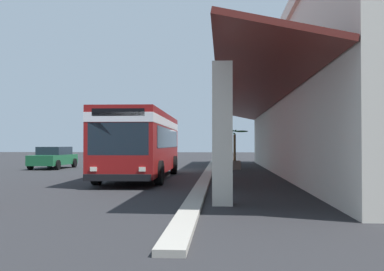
# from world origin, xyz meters

# --- Properties ---
(ground) EXTENTS (120.00, 120.00, 0.00)m
(ground) POSITION_xyz_m (0.00, 8.00, 0.00)
(ground) COLOR #262628
(curb_strip) EXTENTS (37.12, 0.50, 0.12)m
(curb_strip) POSITION_xyz_m (2.95, 2.63, 0.06)
(curb_strip) COLOR #9E998E
(curb_strip) RESTS_ON ground
(plaza_building) EXTENTS (31.23, 15.33, 7.68)m
(plaza_building) POSITION_xyz_m (2.95, 12.25, 3.84)
(plaza_building) COLOR beige
(plaza_building) RESTS_ON ground
(transit_bus) EXTENTS (11.26, 2.98, 3.34)m
(transit_bus) POSITION_xyz_m (6.55, -0.48, 1.85)
(transit_bus) COLOR maroon
(transit_bus) RESTS_ON ground
(parked_sedan_green) EXTENTS (4.45, 2.10, 1.47)m
(parked_sedan_green) POSITION_xyz_m (-1.29, -7.96, 0.75)
(parked_sedan_green) COLOR #195933
(parked_sedan_green) RESTS_ON ground
(potted_palm) EXTENTS (1.88, 1.86, 2.61)m
(potted_palm) POSITION_xyz_m (-0.94, 4.21, 0.70)
(potted_palm) COLOR gray
(potted_palm) RESTS_ON ground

